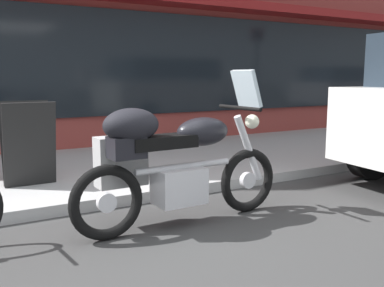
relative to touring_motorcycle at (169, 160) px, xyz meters
The scene contains 3 objects.
ground_plane 0.94m from the touring_motorcycle, 125.02° to the right, with size 80.00×80.00×0.00m, color #353535.
touring_motorcycle is the anchor object (origin of this frame).
sandwich_board_sign 1.92m from the touring_motorcycle, 117.70° to the left, with size 0.55×0.41×0.93m.
Camera 1 is at (-1.30, -2.77, 1.34)m, focal length 40.78 mm.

